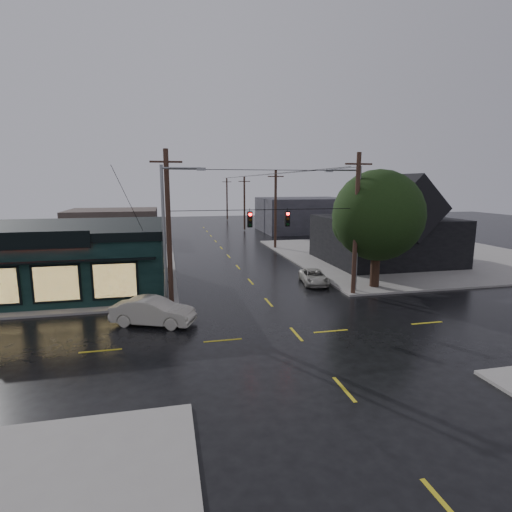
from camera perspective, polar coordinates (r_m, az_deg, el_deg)
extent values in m
plane|color=black|center=(22.08, 5.77, -11.05)|extent=(160.00, 160.00, 0.00)
cube|color=gray|center=(42.44, -30.79, -1.94)|extent=(28.00, 28.00, 0.15)
cube|color=gray|center=(48.27, 21.02, 0.16)|extent=(28.00, 28.00, 0.15)
cube|color=black|center=(34.04, -26.72, -0.56)|extent=(16.00, 12.00, 4.20)
cube|color=black|center=(33.72, -27.05, 3.45)|extent=(16.30, 12.30, 0.60)
cube|color=#FF1E14|center=(27.88, -30.07, 1.87)|extent=(7.00, 0.16, 0.90)
cube|color=black|center=(42.77, 17.84, 2.28)|extent=(12.00, 11.00, 4.50)
cylinder|color=black|center=(32.05, 16.69, -0.71)|extent=(0.70, 0.70, 3.96)
sphere|color=black|center=(31.59, 17.02, 5.58)|extent=(6.87, 6.87, 6.87)
cylinder|color=black|center=(26.86, 1.62, 6.64)|extent=(13.00, 0.04, 0.04)
cube|color=#352B26|center=(60.22, -19.69, 4.18)|extent=(12.00, 10.00, 4.40)
cube|color=#2B2B31|center=(68.52, 6.69, 5.90)|extent=(14.00, 12.00, 5.60)
imported|color=#B2AE9D|center=(23.88, -14.49, -7.68)|extent=(5.03, 3.33, 1.57)
imported|color=#A5A298|center=(32.69, 8.26, -2.96)|extent=(2.46, 4.34, 1.14)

